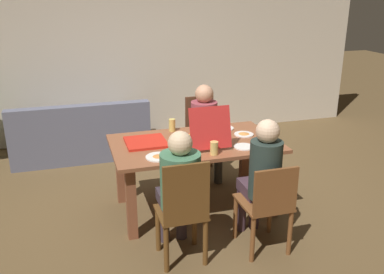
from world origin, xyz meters
name	(u,v)px	position (x,y,z in m)	size (l,w,h in m)	color
ground_plane	(195,208)	(0.00, 0.00, 0.00)	(20.00, 20.00, 0.00)	brown
back_wall	(145,43)	(0.00, 2.60, 1.48)	(7.10, 0.12, 2.96)	beige
dining_table	(195,153)	(0.00, 0.00, 0.64)	(1.71, 1.00, 0.77)	brown
chair_0	(202,133)	(0.38, 0.94, 0.52)	(0.39, 0.42, 0.98)	brown
person_0	(206,124)	(0.38, 0.79, 0.69)	(0.33, 0.54, 1.17)	#3C3E39
chair_1	(268,204)	(0.38, -0.95, 0.48)	(0.42, 0.45, 0.87)	brown
person_1	(262,173)	(0.38, -0.80, 0.71)	(0.28, 0.51, 1.23)	#432E39
chair_2	(183,211)	(-0.38, -0.91, 0.51)	(0.41, 0.39, 0.97)	brown
person_2	(179,184)	(-0.38, -0.77, 0.70)	(0.34, 0.52, 1.19)	#392E37
pizza_box_0	(146,142)	(-0.49, 0.10, 0.78)	(0.41, 0.41, 0.03)	red
pizza_box_1	(203,138)	(0.08, -0.05, 0.82)	(0.41, 0.53, 0.43)	red
plate_0	(244,134)	(0.58, 0.06, 0.78)	(0.21, 0.21, 0.03)	white
plate_1	(244,147)	(0.43, -0.29, 0.77)	(0.20, 0.20, 0.01)	white
plate_2	(224,128)	(0.44, 0.32, 0.78)	(0.22, 0.22, 0.03)	white
plate_3	(159,157)	(-0.45, -0.31, 0.78)	(0.25, 0.25, 0.03)	white
drinking_glass_0	(214,148)	(0.08, -0.38, 0.83)	(0.08, 0.08, 0.13)	#E4C067
drinking_glass_1	(183,149)	(-0.21, -0.30, 0.82)	(0.08, 0.08, 0.11)	#DDC35A
drinking_glass_2	(172,125)	(-0.14, 0.41, 0.84)	(0.07, 0.07, 0.14)	#DDC45F
couch	(81,137)	(-1.09, 1.89, 0.30)	(1.86, 0.77, 0.82)	slate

